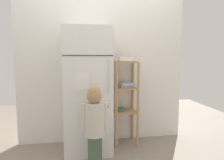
{
  "coord_description": "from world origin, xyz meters",
  "views": [
    {
      "loc": [
        -0.33,
        -2.66,
        1.26
      ],
      "look_at": [
        0.1,
        0.02,
        0.97
      ],
      "focal_mm": 31.78,
      "sensor_mm": 36.0,
      "label": 1
    }
  ],
  "objects_px": {
    "pantry_shelf_unit": "(125,95)",
    "fruit_bin": "(127,59)",
    "refrigerator": "(88,91)",
    "child_standing": "(94,119)"
  },
  "relations": [
    {
      "from": "refrigerator",
      "to": "fruit_bin",
      "type": "bearing_deg",
      "value": 13.41
    },
    {
      "from": "child_standing",
      "to": "fruit_bin",
      "type": "relative_size",
      "value": 4.15
    },
    {
      "from": "fruit_bin",
      "to": "refrigerator",
      "type": "bearing_deg",
      "value": -166.59
    },
    {
      "from": "refrigerator",
      "to": "pantry_shelf_unit",
      "type": "xyz_separation_m",
      "value": [
        0.55,
        0.13,
        -0.1
      ]
    },
    {
      "from": "fruit_bin",
      "to": "child_standing",
      "type": "bearing_deg",
      "value": -129.38
    },
    {
      "from": "refrigerator",
      "to": "child_standing",
      "type": "xyz_separation_m",
      "value": [
        0.06,
        -0.49,
        -0.25
      ]
    },
    {
      "from": "child_standing",
      "to": "pantry_shelf_unit",
      "type": "bearing_deg",
      "value": 51.51
    },
    {
      "from": "refrigerator",
      "to": "child_standing",
      "type": "distance_m",
      "value": 0.56
    },
    {
      "from": "pantry_shelf_unit",
      "to": "fruit_bin",
      "type": "xyz_separation_m",
      "value": [
        0.03,
        0.01,
        0.52
      ]
    },
    {
      "from": "pantry_shelf_unit",
      "to": "fruit_bin",
      "type": "distance_m",
      "value": 0.52
    }
  ]
}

